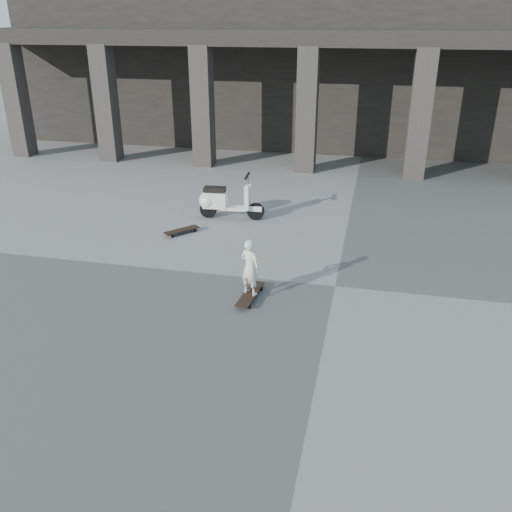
% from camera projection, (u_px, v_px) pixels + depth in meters
% --- Properties ---
extents(ground, '(90.00, 90.00, 0.00)m').
position_uv_depth(ground, '(335.00, 286.00, 10.56)').
color(ground, '#4E4E4B').
rests_on(ground, ground).
extents(colonnade, '(28.00, 8.82, 6.00)m').
position_uv_depth(colonnade, '(370.00, 66.00, 21.62)').
color(colonnade, black).
rests_on(colonnade, ground).
extents(longboard, '(0.33, 1.08, 0.11)m').
position_uv_depth(longboard, '(250.00, 294.00, 10.07)').
color(longboard, black).
rests_on(longboard, ground).
extents(skateboard_spare, '(0.74, 0.83, 0.11)m').
position_uv_depth(skateboard_spare, '(182.00, 231.00, 13.10)').
color(skateboard_spare, black).
rests_on(skateboard_spare, ground).
extents(child, '(0.46, 0.39, 1.08)m').
position_uv_depth(child, '(250.00, 267.00, 9.84)').
color(child, silver).
rests_on(child, longboard).
extents(scooter, '(1.70, 0.59, 1.19)m').
position_uv_depth(scooter, '(220.00, 201.00, 13.98)').
color(scooter, black).
rests_on(scooter, ground).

